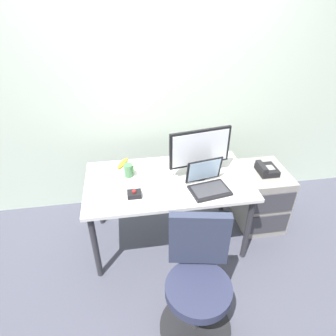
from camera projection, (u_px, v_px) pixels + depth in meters
ground_plane at (168, 238)px, 2.91m from camera, size 8.00×8.00×0.00m
back_wall at (156, 74)px, 2.76m from camera, size 6.00×0.10×2.80m
desk at (168, 187)px, 2.57m from camera, size 1.41×0.78×0.70m
file_cabinet at (260, 197)px, 2.96m from camera, size 0.42×0.53×0.62m
desk_phone at (266, 169)px, 2.76m from camera, size 0.17×0.20×0.09m
office_chair at (198, 285)px, 1.99m from camera, size 0.52×0.52×0.93m
monitor_main at (200, 150)px, 2.45m from camera, size 0.53×0.18×0.44m
keyboard at (155, 182)px, 2.47m from camera, size 0.42×0.17×0.03m
laptop at (208, 183)px, 2.40m from camera, size 0.35×0.31×0.24m
trackball_mouse at (134, 194)px, 2.32m from camera, size 0.11×0.09×0.07m
coffee_mug at (129, 170)px, 2.54m from camera, size 0.09×0.08×0.12m
paper_notepad at (149, 169)px, 2.65m from camera, size 0.18×0.23×0.01m
banana at (122, 163)px, 2.71m from camera, size 0.13×0.19×0.04m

